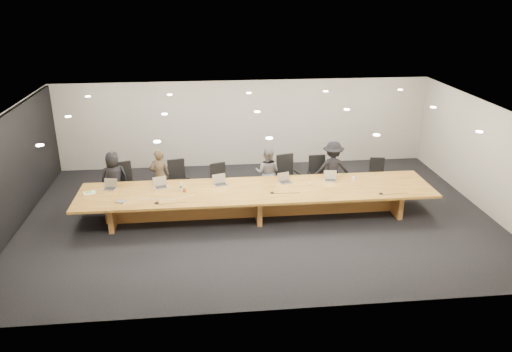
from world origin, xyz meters
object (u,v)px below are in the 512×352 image
Objects in this scene: chair_left at (178,180)px; mic_center at (272,192)px; paper_cup_near at (310,184)px; mic_right at (381,193)px; chair_far_right at (377,176)px; chair_far_left at (125,184)px; person_c at (267,173)px; laptop_b at (161,183)px; water_bottle at (181,187)px; laptop_e at (331,176)px; paper_cup_far at (353,179)px; av_box at (121,202)px; conference_table at (257,198)px; person_d at (332,169)px; laptop_d at (285,178)px; chair_mid_left at (221,182)px; person_b at (160,176)px; laptop_a at (109,185)px; mic_left at (157,203)px; person_a at (114,178)px; chair_mid_right at (288,176)px; laptop_c at (221,180)px; amber_mug at (185,190)px.

mic_center is at bearing -44.68° from chair_left.
paper_cup_near is 1.10m from mic_center.
chair_far_right is at bearing 73.12° from mic_right.
person_c is at bearing -15.71° from chair_far_left.
laptop_b reaches higher than water_bottle.
laptop_e is 0.62m from paper_cup_far.
av_box is (-0.89, -0.82, -0.12)m from laptop_b.
conference_table is 2.50m from laptop_b.
person_d is 0.82m from laptop_e.
laptop_d is at bearing 56.21° from mic_center.
paper_cup_far is at bearing 119.63° from person_d.
person_b is (-1.66, 0.11, 0.22)m from chair_mid_left.
chair_far_right is 2.97× the size of laptop_e.
mic_left is (1.26, -1.00, -0.11)m from laptop_a.
chair_mid_left reaches higher than paper_cup_far.
av_box is 1.65× the size of mic_left.
laptop_a is 4.14m from mic_center.
chair_mid_left is (-0.88, 1.15, 0.00)m from conference_table.
person_a is 7.03m from mic_right.
chair_far_right is 7.36m from person_a.
mic_center is at bearing 107.97° from person_c.
person_c is at bearing 145.13° from mic_right.
mic_right is (3.92, -1.77, 0.24)m from chair_mid_left.
laptop_d reaches higher than conference_table.
conference_table is 5.66× the size of person_d.
paper_cup_near is at bearing -86.55° from chair_mid_right.
laptop_c reaches higher than conference_table.
av_box is at bearing -162.56° from amber_mug.
laptop_d is 1.83m from paper_cup_far.
mic_left is at bearing -127.75° from water_bottle.
person_d is at bearing -3.34° from laptop_c.
conference_table is at bearing 13.57° from mic_left.
mic_left is 1.10× the size of mic_right.
person_b reaches higher than laptop_a.
person_a is at bearing 125.27° from mic_left.
laptop_a is (-3.74, 0.40, 0.36)m from conference_table.
person_a is (-4.76, -0.02, 0.14)m from chair_mid_right.
chair_mid_left is at bearing 167.43° from chair_mid_right.
av_box is (-3.75, -1.66, 0.04)m from person_c.
chair_far_left is 9.69× the size of mic_right.
paper_cup_near is (4.87, -1.09, 0.22)m from chair_far_left.
chair_far_right reaches higher than conference_table.
laptop_c is at bearing 19.02° from person_d.
conference_table is 75.83× the size of mic_center.
amber_mug is 0.89m from mic_left.
laptop_e is at bearing 10.66° from conference_table.
paper_cup_far is (1.22, 0.23, 0.01)m from paper_cup_near.
laptop_e reaches higher than laptop_a.
av_box is (0.16, -1.65, 0.19)m from chair_far_left.
laptop_d reaches higher than mic_left.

